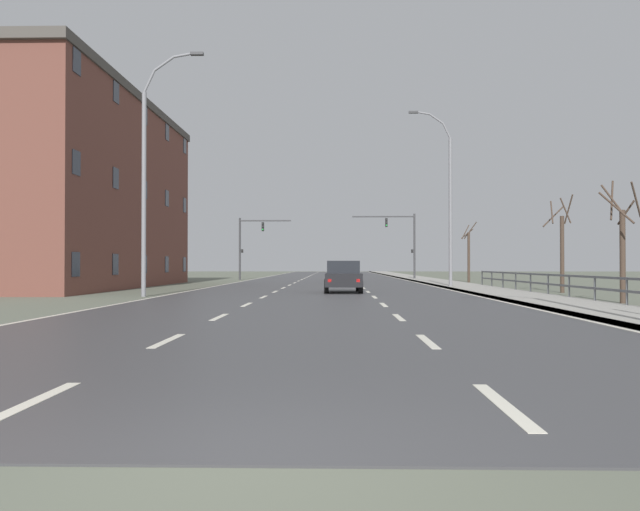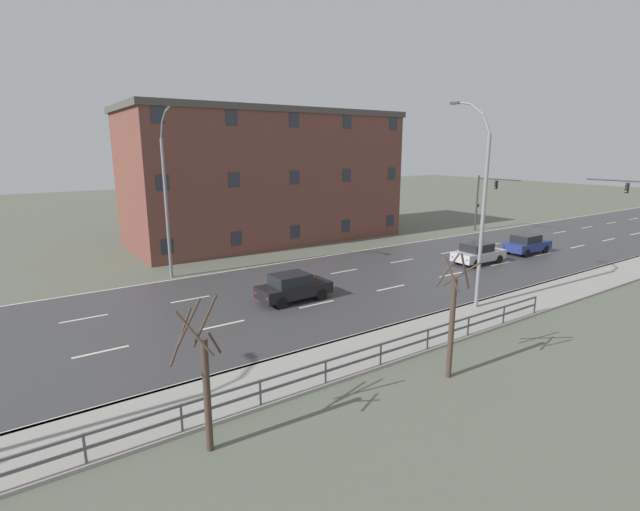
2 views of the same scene
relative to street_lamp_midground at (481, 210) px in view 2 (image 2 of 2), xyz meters
The scene contains 12 objects.
ground_plane 15.39m from the street_lamp_midground, 120.92° to the left, with size 160.00×160.00×0.12m.
road_asphalt_strip 26.04m from the street_lamp_midground, 106.94° to the left, with size 14.00×120.00×0.03m.
guardrail 15.93m from the street_lamp_midground, 80.90° to the right, with size 0.07×33.69×1.00m.
street_lamp_midground is the anchor object (origin of this frame).
street_lamp_left_bank 18.76m from the street_lamp_midground, 142.35° to the right, with size 2.68×0.24×10.64m.
traffic_signal_left 24.57m from the street_lamp_midground, 126.17° to the left, with size 4.70×0.36×5.59m.
car_far_right 11.11m from the street_lamp_midground, 126.43° to the left, with size 1.90×4.13×1.57m.
car_near_right 10.65m from the street_lamp_midground, 131.02° to the right, with size 1.87×4.12×1.57m.
car_near_left 16.09m from the street_lamp_midground, 112.98° to the left, with size 1.86×4.11×1.57m.
brick_building 23.48m from the street_lamp_midground, behind, with size 10.52×24.31×11.57m.
bare_tree_near 16.69m from the street_lamp_midground, 77.55° to the right, with size 1.57×1.45×4.47m.
bare_tree_mid 8.82m from the street_lamp_midground, 57.87° to the right, with size 1.31×1.30×4.83m.
Camera 2 is at (22.29, 15.73, 8.31)m, focal length 26.11 mm.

